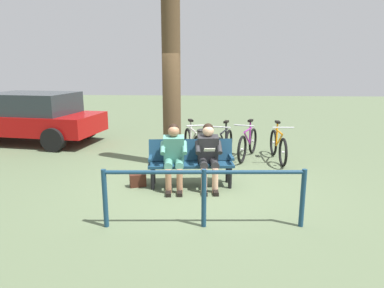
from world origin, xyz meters
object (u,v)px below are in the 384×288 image
(person_companion, at_px, (174,153))
(bicycle_orange, at_px, (224,145))
(handbag, at_px, (138,180))
(parked_car, at_px, (30,117))
(bench, at_px, (191,159))
(tree_trunk, at_px, (171,78))
(litter_bin, at_px, (204,147))
(bicycle_green, at_px, (278,146))
(bicycle_red, at_px, (248,144))
(person_reading, at_px, (208,153))
(bicycle_blue, at_px, (192,144))

(person_companion, distance_m, bicycle_orange, 2.26)
(handbag, height_order, parked_car, parked_car)
(bench, bearing_deg, tree_trunk, -75.24)
(tree_trunk, xyz_separation_m, litter_bin, (-0.73, -0.04, -1.57))
(bicycle_green, bearing_deg, bicycle_orange, -90.79)
(bicycle_red, bearing_deg, person_companion, -14.92)
(bench, xyz_separation_m, person_companion, (0.30, 0.20, 0.16))
(person_companion, xyz_separation_m, bicycle_red, (-1.58, -2.24, -0.30))
(bicycle_orange, bearing_deg, bench, -5.38)
(tree_trunk, height_order, bicycle_red, tree_trunk)
(bench, height_order, person_reading, person_reading)
(handbag, bearing_deg, person_companion, 179.22)
(bench, bearing_deg, bicycle_blue, -93.62)
(bench, bearing_deg, bicycle_green, -143.17)
(person_companion, relative_size, handbag, 4.00)
(bench, bearing_deg, parked_car, -41.01)
(person_reading, height_order, handbag, person_reading)
(handbag, height_order, bicycle_green, bicycle_green)
(bicycle_orange, relative_size, parked_car, 0.37)
(person_companion, xyz_separation_m, bicycle_blue, (-0.22, -2.17, -0.30))
(bicycle_red, bearing_deg, litter_bin, -37.97)
(bench, bearing_deg, handbag, 4.58)
(bicycle_red, height_order, bicycle_blue, same)
(tree_trunk, bearing_deg, person_companion, 97.75)
(bicycle_blue, height_order, parked_car, parked_car)
(bicycle_green, bearing_deg, parked_car, -105.39)
(bicycle_red, distance_m, parked_car, 6.42)
(bicycle_blue, relative_size, parked_car, 0.37)
(handbag, relative_size, bicycle_blue, 0.18)
(bench, bearing_deg, person_companion, 26.96)
(person_reading, relative_size, parked_car, 0.27)
(handbag, xyz_separation_m, bicycle_orange, (-1.68, -2.00, 0.24))
(litter_bin, height_order, bicycle_blue, bicycle_blue)
(parked_car, bearing_deg, tree_trunk, 162.88)
(person_reading, distance_m, handbag, 1.44)
(litter_bin, relative_size, parked_car, 0.18)
(bicycle_orange, bearing_deg, handbag, -24.68)
(bench, xyz_separation_m, bicycle_green, (-1.98, -1.84, -0.15))
(person_companion, xyz_separation_m, parked_car, (4.66, -3.66, 0.11))
(bicycle_red, distance_m, bicycle_orange, 0.63)
(bench, relative_size, handbag, 5.47)
(person_reading, relative_size, bicycle_blue, 0.74)
(person_reading, distance_m, bicycle_orange, 2.00)
(person_companion, distance_m, bicycle_blue, 2.20)
(person_companion, relative_size, bicycle_red, 0.75)
(handbag, height_order, bicycle_blue, bicycle_blue)
(tree_trunk, xyz_separation_m, bicycle_red, (-1.79, -0.70, -1.62))
(bicycle_blue, bearing_deg, bench, -14.26)
(person_companion, xyz_separation_m, tree_trunk, (0.21, -1.54, 1.32))
(handbag, bearing_deg, bicycle_red, -135.59)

